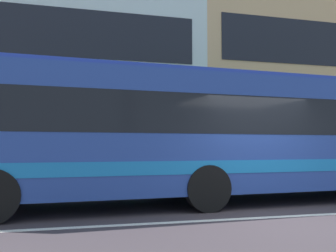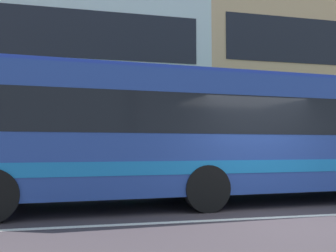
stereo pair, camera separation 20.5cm
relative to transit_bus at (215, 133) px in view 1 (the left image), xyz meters
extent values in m
plane|color=#3C3438|center=(0.56, -2.09, -1.74)|extent=(160.00, 160.00, 0.00)
cube|color=silver|center=(0.56, -2.09, -1.74)|extent=(60.00, 0.16, 0.01)
cube|color=#19551E|center=(3.62, 3.35, -1.16)|extent=(18.78, 1.10, 1.16)
cube|color=silver|center=(-7.27, 12.22, 3.82)|extent=(19.75, 9.20, 11.13)
cube|color=tan|center=(11.93, 12.22, 4.18)|extent=(18.65, 9.20, 11.85)
cube|color=navy|center=(0.00, 0.00, -0.05)|extent=(11.99, 3.22, 2.69)
cube|color=black|center=(0.00, 0.00, 0.35)|extent=(11.28, 3.20, 0.86)
cube|color=#1972B9|center=(0.00, 0.00, -0.79)|extent=(11.76, 3.23, 0.28)
cube|color=navy|center=(0.00, 0.00, 1.35)|extent=(11.49, 2.78, 0.12)
cylinder|color=black|center=(-0.80, 1.15, -1.24)|extent=(1.01, 0.33, 1.00)
cylinder|color=black|center=(-0.67, -1.23, -1.24)|extent=(1.01, 0.33, 1.00)
cylinder|color=black|center=(-4.99, 0.93, -1.24)|extent=(1.01, 0.33, 1.00)
camera|label=1|loc=(-3.32, -8.46, -0.36)|focal=37.95mm
camera|label=2|loc=(-3.13, -8.50, -0.36)|focal=37.95mm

